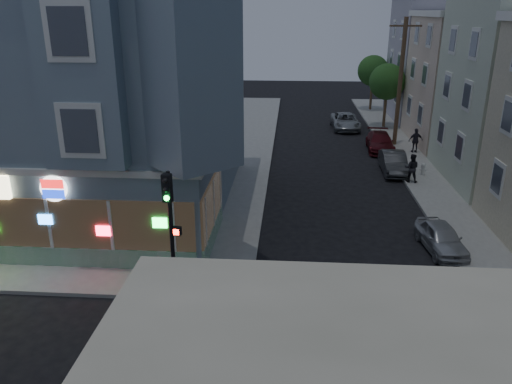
# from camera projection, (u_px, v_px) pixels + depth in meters

# --- Properties ---
(ground) EXTENTS (120.00, 120.00, 0.00)m
(ground) POSITION_uv_depth(u_px,v_px,m) (149.00, 335.00, 15.62)
(ground) COLOR black
(ground) RESTS_ON ground
(sidewalk_nw) EXTENTS (33.00, 42.00, 0.15)m
(sidewalk_nw) POSITION_uv_depth(u_px,v_px,m) (57.00, 142.00, 38.04)
(sidewalk_nw) COLOR gray
(sidewalk_nw) RESTS_ON ground
(corner_building) EXTENTS (14.60, 14.60, 11.40)m
(corner_building) POSITION_uv_depth(u_px,v_px,m) (81.00, 92.00, 24.31)
(corner_building) COLOR slate
(corner_building) RESTS_ON sidewalk_nw
(row_house_c) EXTENTS (12.00, 8.60, 9.00)m
(row_house_c) POSITION_uv_depth(u_px,v_px,m) (502.00, 82.00, 36.12)
(row_house_c) COLOR #BFAF94
(row_house_c) RESTS_ON sidewalk_ne
(row_house_d) EXTENTS (12.00, 8.60, 10.50)m
(row_house_d) POSITION_uv_depth(u_px,v_px,m) (464.00, 60.00, 44.29)
(row_house_d) COLOR #9C97A6
(row_house_d) RESTS_ON sidewalk_ne
(utility_pole) EXTENTS (2.20, 0.30, 9.00)m
(utility_pole) POSITION_uv_depth(u_px,v_px,m) (400.00, 81.00, 35.64)
(utility_pole) COLOR #4C3826
(utility_pole) RESTS_ON sidewalk_ne
(street_tree_near) EXTENTS (3.00, 3.00, 5.30)m
(street_tree_near) POSITION_uv_depth(u_px,v_px,m) (387.00, 82.00, 41.54)
(street_tree_near) COLOR #4C3826
(street_tree_near) RESTS_ON sidewalk_ne
(street_tree_far) EXTENTS (3.00, 3.00, 5.30)m
(street_tree_far) POSITION_uv_depth(u_px,v_px,m) (373.00, 71.00, 49.03)
(street_tree_far) COLOR #4C3826
(street_tree_far) RESTS_ON sidewalk_ne
(running_child) EXTENTS (0.63, 0.52, 1.48)m
(running_child) POSITION_uv_depth(u_px,v_px,m) (409.00, 333.00, 14.53)
(running_child) COLOR #CED36B
(running_child) RESTS_ON ground
(pedestrian_a) EXTENTS (0.94, 0.81, 1.68)m
(pedestrian_a) POSITION_uv_depth(u_px,v_px,m) (412.00, 168.00, 28.81)
(pedestrian_a) COLOR black
(pedestrian_a) RESTS_ON sidewalk_ne
(pedestrian_b) EXTENTS (1.05, 0.56, 1.70)m
(pedestrian_b) POSITION_uv_depth(u_px,v_px,m) (416.00, 140.00, 34.83)
(pedestrian_b) COLOR #24222A
(pedestrian_b) RESTS_ON sidewalk_ne
(parked_car_a) EXTENTS (1.75, 3.57, 1.17)m
(parked_car_a) POSITION_uv_depth(u_px,v_px,m) (441.00, 238.00, 20.95)
(parked_car_a) COLOR #A7ABAF
(parked_car_a) RESTS_ON ground
(parked_car_b) EXTENTS (1.48, 4.01, 1.31)m
(parked_car_b) POSITION_uv_depth(u_px,v_px,m) (394.00, 163.00, 30.99)
(parked_car_b) COLOR #323436
(parked_car_b) RESTS_ON ground
(parked_car_c) EXTENTS (2.04, 4.52, 1.28)m
(parked_car_c) POSITION_uv_depth(u_px,v_px,m) (380.00, 142.00, 35.86)
(parked_car_c) COLOR #4F1218
(parked_car_c) RESTS_ON ground
(parked_car_d) EXTENTS (2.37, 4.87, 1.33)m
(parked_car_d) POSITION_uv_depth(u_px,v_px,m) (345.00, 121.00, 42.40)
(parked_car_d) COLOR gray
(parked_car_d) RESTS_ON ground
(traffic_signal) EXTENTS (0.55, 0.51, 4.52)m
(traffic_signal) POSITION_uv_depth(u_px,v_px,m) (170.00, 214.00, 16.54)
(traffic_signal) COLOR black
(traffic_signal) RESTS_ON sidewalk_nw
(fire_hydrant) EXTENTS (0.42, 0.24, 0.73)m
(fire_hydrant) POSITION_uv_depth(u_px,v_px,m) (423.00, 169.00, 30.20)
(fire_hydrant) COLOR silver
(fire_hydrant) RESTS_ON sidewalk_ne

